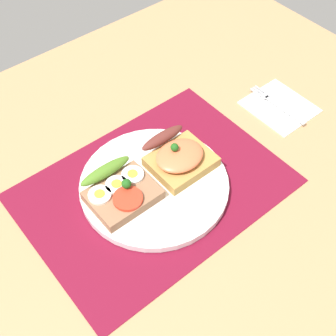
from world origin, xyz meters
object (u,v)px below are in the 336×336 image
napkin (278,105)px  fork (276,104)px  sandwich_egg_tomato (120,191)px  plate (154,185)px  sandwich_salmon (177,156)px

napkin → fork: fork is taller
sandwich_egg_tomato → fork: (36.96, -0.70, -2.27)cm
plate → fork: size_ratio=1.85×
plate → sandwich_salmon: bearing=8.5°
sandwich_salmon → fork: sandwich_salmon is taller
plate → sandwich_egg_tomato: bearing=167.2°
napkin → plate: bearing=-179.4°
sandwich_egg_tomato → napkin: (37.42, -1.01, -2.73)cm
sandwich_salmon → fork: 25.42cm
sandwich_salmon → napkin: size_ratio=0.84×
sandwich_egg_tomato → fork: 37.04cm
sandwich_egg_tomato → fork: size_ratio=0.79×
plate → napkin: bearing=0.6°
plate → fork: bearing=1.2°
sandwich_egg_tomato → sandwich_salmon: sandwich_salmon is taller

